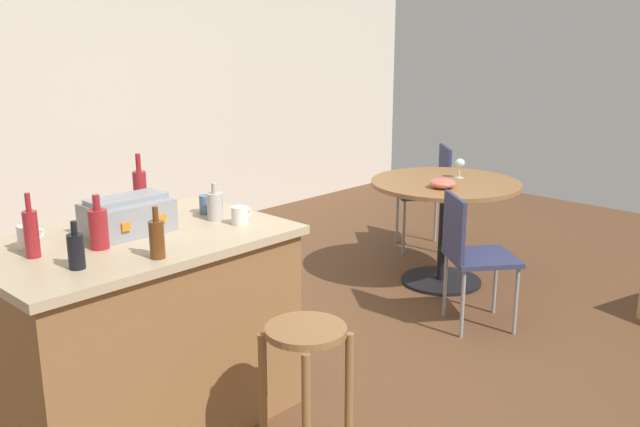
{
  "coord_description": "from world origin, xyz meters",
  "views": [
    {
      "loc": [
        -2.85,
        -2.33,
        1.85
      ],
      "look_at": [
        0.02,
        0.42,
        0.78
      ],
      "focal_mm": 39.37,
      "sensor_mm": 36.0,
      "label": 1
    }
  ],
  "objects": [
    {
      "name": "ground_plane",
      "position": [
        0.0,
        0.0,
        0.0
      ],
      "size": [
        8.8,
        8.8,
        0.0
      ],
      "primitive_type": "plane",
      "color": "brown"
    },
    {
      "name": "back_wall",
      "position": [
        0.0,
        3.04,
        1.35
      ],
      "size": [
        8.0,
        0.1,
        2.7
      ],
      "primitive_type": "cube",
      "color": "beige",
      "rests_on": "ground_plane"
    },
    {
      "name": "kitchen_island",
      "position": [
        -1.25,
        0.35,
        0.47
      ],
      "size": [
        1.36,
        0.87,
        0.93
      ],
      "color": "olive",
      "rests_on": "ground_plane"
    },
    {
      "name": "wooden_stool",
      "position": [
        -1.01,
        -0.5,
        0.49
      ],
      "size": [
        0.33,
        0.33,
        0.68
      ],
      "color": "olive",
      "rests_on": "ground_plane"
    },
    {
      "name": "dining_table",
      "position": [
        1.33,
        0.42,
        0.59
      ],
      "size": [
        1.07,
        1.07,
        0.77
      ],
      "color": "black",
      "rests_on": "ground_plane"
    },
    {
      "name": "folding_chair_near",
      "position": [
        1.96,
        0.99,
        0.53
      ],
      "size": [
        0.57,
        0.57,
        0.88
      ],
      "color": "navy",
      "rests_on": "ground_plane"
    },
    {
      "name": "folding_chair_far",
      "position": [
        0.8,
        -0.15,
        0.5
      ],
      "size": [
        0.56,
        0.56,
        0.85
      ],
      "color": "navy",
      "rests_on": "ground_plane"
    },
    {
      "name": "toolbox",
      "position": [
        -1.23,
        0.43,
        1.01
      ],
      "size": [
        0.37,
        0.27,
        0.17
      ],
      "color": "gray",
      "rests_on": "kitchen_island"
    },
    {
      "name": "bottle_0",
      "position": [
        -1.69,
        0.4,
        1.04
      ],
      "size": [
        0.06,
        0.06,
        0.27
      ],
      "color": "maroon",
      "rests_on": "kitchen_island"
    },
    {
      "name": "bottle_1",
      "position": [
        -1.03,
        0.64,
        1.05
      ],
      "size": [
        0.07,
        0.07,
        0.31
      ],
      "color": "maroon",
      "rests_on": "kitchen_island"
    },
    {
      "name": "bottle_2",
      "position": [
        -1.44,
        0.31,
        1.02
      ],
      "size": [
        0.08,
        0.08,
        0.23
      ],
      "color": "maroon",
      "rests_on": "kitchen_island"
    },
    {
      "name": "bottle_3",
      "position": [
        -1.34,
        0.02,
        1.02
      ],
      "size": [
        0.06,
        0.06,
        0.22
      ],
      "color": "#603314",
      "rests_on": "kitchen_island"
    },
    {
      "name": "bottle_4",
      "position": [
        -0.81,
        0.32,
        1.0
      ],
      "size": [
        0.08,
        0.08,
        0.18
      ],
      "color": "#B7B2AD",
      "rests_on": "kitchen_island"
    },
    {
      "name": "bottle_5",
      "position": [
        -1.63,
        0.14,
        1.01
      ],
      "size": [
        0.06,
        0.06,
        0.19
      ],
      "color": "black",
      "rests_on": "kitchen_island"
    },
    {
      "name": "cup_0",
      "position": [
        -0.78,
        0.17,
        0.98
      ],
      "size": [
        0.12,
        0.08,
        0.09
      ],
      "color": "white",
      "rests_on": "kitchen_island"
    },
    {
      "name": "cup_1",
      "position": [
        -1.65,
        0.53,
        0.98
      ],
      "size": [
        0.12,
        0.08,
        0.1
      ],
      "color": "white",
      "rests_on": "kitchen_island"
    },
    {
      "name": "cup_2",
      "position": [
        -0.77,
        0.45,
        0.98
      ],
      "size": [
        0.11,
        0.07,
        0.09
      ],
      "color": "#4C7099",
      "rests_on": "kitchen_island"
    },
    {
      "name": "wine_glass",
      "position": [
        1.51,
        0.42,
        0.88
      ],
      "size": [
        0.07,
        0.07,
        0.14
      ],
      "color": "silver",
      "rests_on": "dining_table"
    },
    {
      "name": "serving_bowl",
      "position": [
        1.14,
        0.31,
        0.8
      ],
      "size": [
        0.18,
        0.18,
        0.07
      ],
      "primitive_type": "ellipsoid",
      "color": "#DB6651",
      "rests_on": "dining_table"
    }
  ]
}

